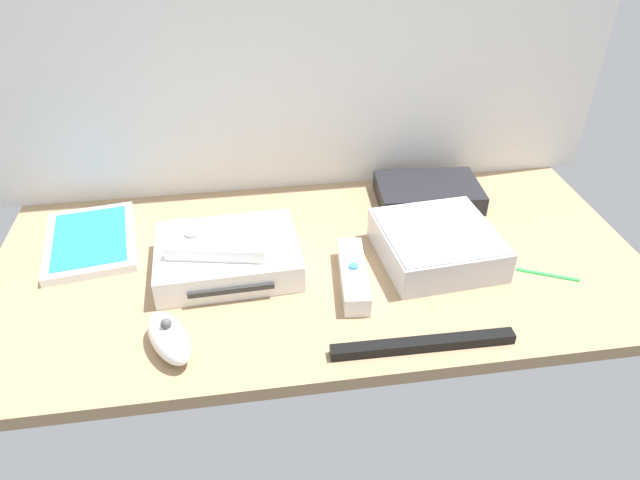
{
  "coord_description": "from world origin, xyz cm",
  "views": [
    {
      "loc": [
        -10.54,
        -70.42,
        53.72
      ],
      "look_at": [
        0.0,
        0.0,
        4.0
      ],
      "focal_mm": 32.36,
      "sensor_mm": 36.0,
      "label": 1
    }
  ],
  "objects_px": {
    "network_router": "(428,192)",
    "sensor_bar": "(423,344)",
    "game_console": "(228,256)",
    "mini_computer": "(437,244)",
    "remote_nunchuk": "(169,338)",
    "remote_classic_pad": "(220,241)",
    "game_case": "(91,241)",
    "remote_wand": "(353,275)",
    "stylus_pen": "(548,273)"
  },
  "relations": [
    {
      "from": "network_router",
      "to": "sensor_bar",
      "type": "xyz_separation_m",
      "value": [
        -0.12,
        -0.35,
        -0.01
      ]
    },
    {
      "from": "game_console",
      "to": "mini_computer",
      "type": "xyz_separation_m",
      "value": [
        0.32,
        -0.02,
        0.0
      ]
    },
    {
      "from": "network_router",
      "to": "remote_nunchuk",
      "type": "distance_m",
      "value": 0.53
    },
    {
      "from": "remote_nunchuk",
      "to": "remote_classic_pad",
      "type": "relative_size",
      "value": 0.69
    },
    {
      "from": "mini_computer",
      "to": "sensor_bar",
      "type": "height_order",
      "value": "mini_computer"
    },
    {
      "from": "game_case",
      "to": "network_router",
      "type": "xyz_separation_m",
      "value": [
        0.58,
        0.05,
        0.01
      ]
    },
    {
      "from": "game_case",
      "to": "remote_wand",
      "type": "relative_size",
      "value": 1.38
    },
    {
      "from": "remote_nunchuk",
      "to": "remote_classic_pad",
      "type": "bearing_deg",
      "value": 42.65
    },
    {
      "from": "remote_wand",
      "to": "stylus_pen",
      "type": "height_order",
      "value": "remote_wand"
    },
    {
      "from": "remote_wand",
      "to": "stylus_pen",
      "type": "xyz_separation_m",
      "value": [
        0.29,
        -0.02,
        -0.01
      ]
    },
    {
      "from": "mini_computer",
      "to": "network_router",
      "type": "height_order",
      "value": "mini_computer"
    },
    {
      "from": "remote_nunchuk",
      "to": "sensor_bar",
      "type": "height_order",
      "value": "remote_nunchuk"
    },
    {
      "from": "game_case",
      "to": "remote_wand",
      "type": "distance_m",
      "value": 0.43
    },
    {
      "from": "network_router",
      "to": "remote_classic_pad",
      "type": "bearing_deg",
      "value": -153.57
    },
    {
      "from": "remote_nunchuk",
      "to": "sensor_bar",
      "type": "distance_m",
      "value": 0.32
    },
    {
      "from": "game_case",
      "to": "network_router",
      "type": "distance_m",
      "value": 0.58
    },
    {
      "from": "remote_wand",
      "to": "game_case",
      "type": "bearing_deg",
      "value": 164.25
    },
    {
      "from": "game_case",
      "to": "remote_nunchuk",
      "type": "xyz_separation_m",
      "value": [
        0.14,
        -0.26,
        0.01
      ]
    },
    {
      "from": "game_console",
      "to": "mini_computer",
      "type": "distance_m",
      "value": 0.32
    },
    {
      "from": "mini_computer",
      "to": "remote_nunchuk",
      "type": "distance_m",
      "value": 0.42
    },
    {
      "from": "sensor_bar",
      "to": "stylus_pen",
      "type": "height_order",
      "value": "sensor_bar"
    },
    {
      "from": "remote_nunchuk",
      "to": "stylus_pen",
      "type": "xyz_separation_m",
      "value": [
        0.55,
        0.07,
        -0.02
      ]
    },
    {
      "from": "remote_classic_pad",
      "to": "mini_computer",
      "type": "bearing_deg",
      "value": 8.99
    },
    {
      "from": "remote_classic_pad",
      "to": "stylus_pen",
      "type": "distance_m",
      "value": 0.49
    },
    {
      "from": "mini_computer",
      "to": "remote_classic_pad",
      "type": "bearing_deg",
      "value": 177.32
    },
    {
      "from": "sensor_bar",
      "to": "stylus_pen",
      "type": "bearing_deg",
      "value": 28.1
    },
    {
      "from": "network_router",
      "to": "remote_wand",
      "type": "relative_size",
      "value": 1.24
    },
    {
      "from": "game_console",
      "to": "stylus_pen",
      "type": "height_order",
      "value": "game_console"
    },
    {
      "from": "remote_classic_pad",
      "to": "stylus_pen",
      "type": "xyz_separation_m",
      "value": [
        0.48,
        -0.08,
        -0.05
      ]
    },
    {
      "from": "mini_computer",
      "to": "stylus_pen",
      "type": "height_order",
      "value": "mini_computer"
    },
    {
      "from": "remote_nunchuk",
      "to": "game_case",
      "type": "bearing_deg",
      "value": 95.16
    },
    {
      "from": "game_console",
      "to": "game_case",
      "type": "distance_m",
      "value": 0.24
    },
    {
      "from": "game_console",
      "to": "remote_nunchuk",
      "type": "relative_size",
      "value": 1.98
    },
    {
      "from": "remote_wand",
      "to": "sensor_bar",
      "type": "bearing_deg",
      "value": -59.89
    },
    {
      "from": "mini_computer",
      "to": "game_case",
      "type": "height_order",
      "value": "mini_computer"
    },
    {
      "from": "game_console",
      "to": "stylus_pen",
      "type": "xyz_separation_m",
      "value": [
        0.47,
        -0.09,
        -0.02
      ]
    },
    {
      "from": "game_case",
      "to": "stylus_pen",
      "type": "xyz_separation_m",
      "value": [
        0.69,
        -0.18,
        -0.0
      ]
    },
    {
      "from": "remote_wand",
      "to": "sensor_bar",
      "type": "height_order",
      "value": "remote_wand"
    },
    {
      "from": "stylus_pen",
      "to": "sensor_bar",
      "type": "bearing_deg",
      "value": -152.8
    },
    {
      "from": "sensor_bar",
      "to": "stylus_pen",
      "type": "xyz_separation_m",
      "value": [
        0.23,
        0.12,
        -0.0
      ]
    },
    {
      "from": "remote_nunchuk",
      "to": "stylus_pen",
      "type": "relative_size",
      "value": 1.21
    },
    {
      "from": "mini_computer",
      "to": "remote_classic_pad",
      "type": "xyz_separation_m",
      "value": [
        -0.33,
        0.02,
        0.03
      ]
    },
    {
      "from": "remote_wand",
      "to": "remote_classic_pad",
      "type": "height_order",
      "value": "remote_classic_pad"
    },
    {
      "from": "game_case",
      "to": "mini_computer",
      "type": "bearing_deg",
      "value": -20.6
    },
    {
      "from": "remote_wand",
      "to": "remote_classic_pad",
      "type": "relative_size",
      "value": 0.96
    },
    {
      "from": "game_console",
      "to": "sensor_bar",
      "type": "xyz_separation_m",
      "value": [
        0.24,
        -0.21,
        -0.01
      ]
    },
    {
      "from": "remote_wand",
      "to": "sensor_bar",
      "type": "distance_m",
      "value": 0.16
    },
    {
      "from": "game_case",
      "to": "sensor_bar",
      "type": "relative_size",
      "value": 0.87
    },
    {
      "from": "stylus_pen",
      "to": "game_case",
      "type": "bearing_deg",
      "value": 165.07
    },
    {
      "from": "mini_computer",
      "to": "remote_wand",
      "type": "height_order",
      "value": "mini_computer"
    }
  ]
}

